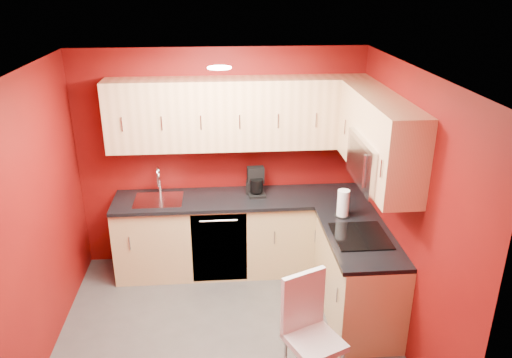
{
  "coord_description": "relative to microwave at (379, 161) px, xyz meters",
  "views": [
    {
      "loc": [
        -0.03,
        -3.85,
        3.19
      ],
      "look_at": [
        0.32,
        0.55,
        1.38
      ],
      "focal_mm": 35.0,
      "sensor_mm": 36.0,
      "label": 1
    }
  ],
  "objects": [
    {
      "name": "floor",
      "position": [
        -1.39,
        -0.2,
        -1.66
      ],
      "size": [
        3.2,
        3.2,
        0.0
      ],
      "primitive_type": "plane",
      "color": "#484543",
      "rests_on": "ground"
    },
    {
      "name": "ceiling",
      "position": [
        -1.39,
        -0.2,
        0.84
      ],
      "size": [
        3.2,
        3.2,
        0.0
      ],
      "primitive_type": "plane",
      "rotation": [
        3.14,
        0.0,
        0.0
      ],
      "color": "white",
      "rests_on": "wall_back"
    },
    {
      "name": "wall_back",
      "position": [
        -1.39,
        1.3,
        -0.41
      ],
      "size": [
        3.2,
        0.0,
        3.2
      ],
      "primitive_type": "plane",
      "rotation": [
        1.57,
        0.0,
        0.0
      ],
      "color": "maroon",
      "rests_on": "floor"
    },
    {
      "name": "wall_front",
      "position": [
        -1.39,
        -1.7,
        -0.41
      ],
      "size": [
        3.2,
        0.0,
        3.2
      ],
      "primitive_type": "plane",
      "rotation": [
        -1.57,
        0.0,
        0.0
      ],
      "color": "maroon",
      "rests_on": "floor"
    },
    {
      "name": "wall_left",
      "position": [
        -2.99,
        -0.2,
        -0.41
      ],
      "size": [
        0.0,
        3.0,
        3.0
      ],
      "primitive_type": "plane",
      "rotation": [
        1.57,
        0.0,
        1.57
      ],
      "color": "maroon",
      "rests_on": "floor"
    },
    {
      "name": "wall_right",
      "position": [
        0.21,
        -0.2,
        -0.41
      ],
      "size": [
        0.0,
        3.0,
        3.0
      ],
      "primitive_type": "plane",
      "rotation": [
        1.57,
        0.0,
        -1.57
      ],
      "color": "maroon",
      "rests_on": "floor"
    },
    {
      "name": "base_cabinets_back",
      "position": [
        -1.19,
        1.0,
        -1.22
      ],
      "size": [
        2.8,
        0.6,
        0.87
      ],
      "primitive_type": "cube",
      "color": "tan",
      "rests_on": "floor"
    },
    {
      "name": "base_cabinets_right",
      "position": [
        -0.09,
        0.05,
        -1.22
      ],
      "size": [
        0.6,
        1.3,
        0.87
      ],
      "primitive_type": "cube",
      "color": "tan",
      "rests_on": "floor"
    },
    {
      "name": "countertop_back",
      "position": [
        -1.19,
        0.99,
        -0.77
      ],
      "size": [
        2.8,
        0.63,
        0.04
      ],
      "primitive_type": "cube",
      "color": "black",
      "rests_on": "base_cabinets_back"
    },
    {
      "name": "countertop_right",
      "position": [
        -0.11,
        0.04,
        -0.77
      ],
      "size": [
        0.63,
        1.27,
        0.04
      ],
      "primitive_type": "cube",
      "color": "black",
      "rests_on": "base_cabinets_right"
    },
    {
      "name": "upper_cabinets_back",
      "position": [
        -1.19,
        1.13,
        0.17
      ],
      "size": [
        2.8,
        0.35,
        0.75
      ],
      "primitive_type": "cube",
      "color": "#E6B782",
      "rests_on": "wall_back"
    },
    {
      "name": "upper_cabinets_right",
      "position": [
        0.03,
        0.24,
        0.23
      ],
      "size": [
        0.35,
        1.55,
        0.75
      ],
      "color": "#E6B782",
      "rests_on": "wall_right"
    },
    {
      "name": "microwave",
      "position": [
        0.0,
        0.0,
        0.0
      ],
      "size": [
        0.42,
        0.76,
        0.42
      ],
      "color": "silver",
      "rests_on": "upper_cabinets_right"
    },
    {
      "name": "cooktop",
      "position": [
        -0.11,
        0.0,
        -0.74
      ],
      "size": [
        0.5,
        0.55,
        0.01
      ],
      "primitive_type": "cube",
      "color": "black",
      "rests_on": "countertop_right"
    },
    {
      "name": "sink",
      "position": [
        -2.09,
        1.0,
        -0.72
      ],
      "size": [
        0.52,
        0.42,
        0.35
      ],
      "color": "silver",
      "rests_on": "countertop_back"
    },
    {
      "name": "dishwasher_front",
      "position": [
        -1.44,
        0.71,
        -1.22
      ],
      "size": [
        0.6,
        0.02,
        0.82
      ],
      "primitive_type": "cube",
      "color": "black",
      "rests_on": "base_cabinets_back"
    },
    {
      "name": "downlight",
      "position": [
        -1.39,
        0.1,
        0.82
      ],
      "size": [
        0.2,
        0.2,
        0.01
      ],
      "primitive_type": "cylinder",
      "color": "white",
      "rests_on": "ceiling"
    },
    {
      "name": "coffee_maker",
      "position": [
        -1.01,
        1.03,
        -0.6
      ],
      "size": [
        0.2,
        0.26,
        0.31
      ],
      "primitive_type": null,
      "rotation": [
        0.0,
        0.0,
        0.08
      ],
      "color": "black",
      "rests_on": "countertop_back"
    },
    {
      "name": "napkin_holder",
      "position": [
        -1.06,
        1.1,
        -0.68
      ],
      "size": [
        0.14,
        0.14,
        0.14
      ],
      "primitive_type": null,
      "rotation": [
        0.0,
        0.0,
        -0.1
      ],
      "color": "black",
      "rests_on": "countertop_back"
    },
    {
      "name": "paper_towel",
      "position": [
        -0.18,
        0.44,
        -0.61
      ],
      "size": [
        0.18,
        0.18,
        0.28
      ],
      "primitive_type": null,
      "rotation": [
        0.0,
        0.0,
        -0.15
      ],
      "color": "white",
      "rests_on": "countertop_right"
    },
    {
      "name": "dining_chair",
      "position": [
        -0.69,
        -0.86,
        -1.17
      ],
      "size": [
        0.54,
        0.55,
        0.99
      ],
      "primitive_type": null,
      "rotation": [
        0.0,
        0.0,
        0.42
      ],
      "color": "silver",
      "rests_on": "floor"
    }
  ]
}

